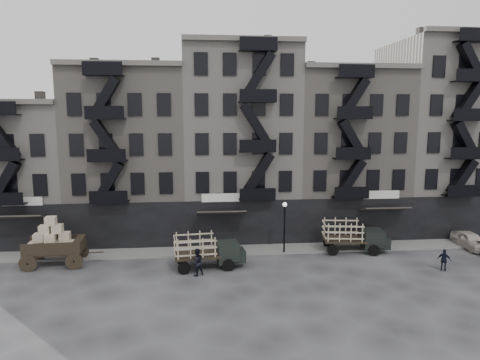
{
  "coord_description": "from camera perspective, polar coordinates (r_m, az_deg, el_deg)",
  "views": [
    {
      "loc": [
        -3.76,
        -30.28,
        11.23
      ],
      "look_at": [
        -0.46,
        4.0,
        5.92
      ],
      "focal_mm": 32.0,
      "sensor_mm": 36.0,
      "label": 1
    }
  ],
  "objects": [
    {
      "name": "sidewalk",
      "position": [
        36.01,
        0.77,
        -9.27
      ],
      "size": [
        55.0,
        2.5,
        0.15
      ],
      "primitive_type": "cube",
      "color": "slate",
      "rests_on": "ground"
    },
    {
      "name": "stake_truck_east",
      "position": [
        36.49,
        14.91,
        -6.98
      ],
      "size": [
        5.47,
        2.75,
        2.64
      ],
      "rotation": [
        0.0,
        0.0,
        -0.13
      ],
      "color": "black",
      "rests_on": "ground"
    },
    {
      "name": "wagon",
      "position": [
        34.97,
        -23.76,
        -7.07
      ],
      "size": [
        4.55,
        2.63,
        3.74
      ],
      "rotation": [
        0.0,
        0.0,
        0.06
      ],
      "color": "black",
      "rests_on": "ground"
    },
    {
      "name": "building_center",
      "position": [
        40.38,
        -0.15,
        4.9
      ],
      "size": [
        10.0,
        11.35,
        18.2
      ],
      "color": "#ABA59D",
      "rests_on": "ground"
    },
    {
      "name": "building_midwest",
      "position": [
        40.76,
        -14.31,
        3.25
      ],
      "size": [
        10.0,
        11.35,
        16.2
      ],
      "color": "gray",
      "rests_on": "ground"
    },
    {
      "name": "policeman",
      "position": [
        34.7,
        25.57,
        -9.61
      ],
      "size": [
        0.99,
        0.86,
        1.6
      ],
      "primitive_type": "imported",
      "rotation": [
        0.0,
        0.0,
        2.53
      ],
      "color": "black",
      "rests_on": "ground"
    },
    {
      "name": "building_west",
      "position": [
        43.59,
        -27.33,
        0.9
      ],
      "size": [
        10.0,
        11.35,
        13.2
      ],
      "color": "#ABA59D",
      "rests_on": "ground"
    },
    {
      "name": "ground",
      "position": [
        32.52,
        1.51,
        -11.44
      ],
      "size": [
        140.0,
        140.0,
        0.0
      ],
      "primitive_type": "plane",
      "color": "#38383A",
      "rests_on": "ground"
    },
    {
      "name": "building_mideast",
      "position": [
        42.57,
        13.4,
        3.51
      ],
      "size": [
        10.0,
        11.35,
        16.2
      ],
      "color": "gray",
      "rests_on": "ground"
    },
    {
      "name": "pedestrian_mid",
      "position": [
        30.61,
        -5.77,
        -10.84
      ],
      "size": [
        1.19,
        1.1,
        1.96
      ],
      "primitive_type": "imported",
      "rotation": [
        0.0,
        0.0,
        3.63
      ],
      "color": "black",
      "rests_on": "ground"
    },
    {
      "name": "car_east",
      "position": [
        41.36,
        28.37,
        -7.08
      ],
      "size": [
        1.66,
        4.04,
        1.37
      ],
      "primitive_type": "imported",
      "rotation": [
        0.0,
        0.0,
        -0.01
      ],
      "color": "beige",
      "rests_on": "ground"
    },
    {
      "name": "lamp_post",
      "position": [
        34.62,
        5.95,
        -5.4
      ],
      "size": [
        0.36,
        0.36,
        4.28
      ],
      "color": "black",
      "rests_on": "ground"
    },
    {
      "name": "stake_truck_west",
      "position": [
        31.84,
        -4.38,
        -9.11
      ],
      "size": [
        5.3,
        2.57,
        2.58
      ],
      "rotation": [
        0.0,
        0.0,
        0.1
      ],
      "color": "black",
      "rests_on": "ground"
    },
    {
      "name": "building_east",
      "position": [
        46.67,
        25.22,
        5.21
      ],
      "size": [
        10.0,
        11.35,
        19.2
      ],
      "color": "#ABA59D",
      "rests_on": "ground"
    }
  ]
}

